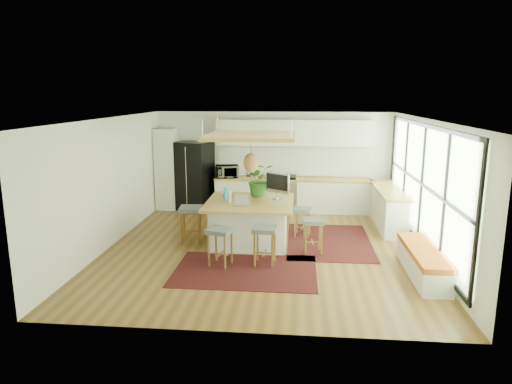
# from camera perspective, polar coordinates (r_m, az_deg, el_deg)

# --- Properties ---
(floor) EXTENTS (7.00, 7.00, 0.00)m
(floor) POSITION_cam_1_polar(r_m,az_deg,el_deg) (9.72, 0.91, -7.00)
(floor) COLOR brown
(floor) RESTS_ON ground
(ceiling) EXTENTS (7.00, 7.00, 0.00)m
(ceiling) POSITION_cam_1_polar(r_m,az_deg,el_deg) (9.20, 0.97, 9.11)
(ceiling) COLOR white
(ceiling) RESTS_ON ground
(wall_back) EXTENTS (6.50, 0.00, 6.50)m
(wall_back) POSITION_cam_1_polar(r_m,az_deg,el_deg) (12.81, 2.14, 3.89)
(wall_back) COLOR white
(wall_back) RESTS_ON ground
(wall_front) EXTENTS (6.50, 0.00, 6.50)m
(wall_front) POSITION_cam_1_polar(r_m,az_deg,el_deg) (5.99, -1.64, -5.74)
(wall_front) COLOR white
(wall_front) RESTS_ON ground
(wall_left) EXTENTS (0.00, 7.00, 7.00)m
(wall_left) POSITION_cam_1_polar(r_m,az_deg,el_deg) (10.14, -17.71, 1.12)
(wall_left) COLOR white
(wall_left) RESTS_ON ground
(wall_right) EXTENTS (0.00, 7.00, 7.00)m
(wall_right) POSITION_cam_1_polar(r_m,az_deg,el_deg) (9.68, 20.49, 0.43)
(wall_right) COLOR white
(wall_right) RESTS_ON ground
(window_wall) EXTENTS (0.10, 6.20, 2.60)m
(window_wall) POSITION_cam_1_polar(r_m,az_deg,el_deg) (9.66, 20.34, 0.72)
(window_wall) COLOR black
(window_wall) RESTS_ON wall_right
(pantry) EXTENTS (0.55, 0.60, 2.25)m
(pantry) POSITION_cam_1_polar(r_m,az_deg,el_deg) (13.03, -11.03, 2.82)
(pantry) COLOR silver
(pantry) RESTS_ON floor
(back_counter_base) EXTENTS (4.20, 0.60, 0.88)m
(back_counter_base) POSITION_cam_1_polar(r_m,az_deg,el_deg) (12.64, 4.51, -0.44)
(back_counter_base) COLOR silver
(back_counter_base) RESTS_ON floor
(back_counter_top) EXTENTS (4.24, 0.64, 0.05)m
(back_counter_top) POSITION_cam_1_polar(r_m,az_deg,el_deg) (12.55, 4.55, 1.61)
(back_counter_top) COLOR #A6803A
(back_counter_top) RESTS_ON back_counter_base
(backsplash) EXTENTS (4.20, 0.02, 0.80)m
(backsplash) POSITION_cam_1_polar(r_m,az_deg,el_deg) (12.77, 4.60, 3.84)
(backsplash) COLOR white
(backsplash) RESTS_ON wall_back
(upper_cabinets) EXTENTS (4.20, 0.34, 0.70)m
(upper_cabinets) POSITION_cam_1_polar(r_m,az_deg,el_deg) (12.52, 4.65, 7.36)
(upper_cabinets) COLOR silver
(upper_cabinets) RESTS_ON wall_back
(range) EXTENTS (0.76, 0.62, 1.00)m
(range) POSITION_cam_1_polar(r_m,az_deg,el_deg) (12.63, 3.38, -0.15)
(range) COLOR #A5A5AA
(range) RESTS_ON floor
(right_counter_base) EXTENTS (0.60, 2.50, 0.88)m
(right_counter_base) POSITION_cam_1_polar(r_m,az_deg,el_deg) (11.71, 16.16, -1.92)
(right_counter_base) COLOR silver
(right_counter_base) RESTS_ON floor
(right_counter_top) EXTENTS (0.64, 2.54, 0.05)m
(right_counter_top) POSITION_cam_1_polar(r_m,az_deg,el_deg) (11.61, 16.29, 0.29)
(right_counter_top) COLOR #A6803A
(right_counter_top) RESTS_ON right_counter_base
(window_bench) EXTENTS (0.52, 2.00, 0.50)m
(window_bench) POSITION_cam_1_polar(r_m,az_deg,el_deg) (8.78, 20.06, -8.18)
(window_bench) COLOR silver
(window_bench) RESTS_ON floor
(ceiling_panel) EXTENTS (1.86, 1.86, 0.80)m
(ceiling_panel) POSITION_cam_1_polar(r_m,az_deg,el_deg) (9.68, -0.65, 5.39)
(ceiling_panel) COLOR #A6803A
(ceiling_panel) RESTS_ON ceiling
(rug_near) EXTENTS (2.60, 1.80, 0.01)m
(rug_near) POSITION_cam_1_polar(r_m,az_deg,el_deg) (8.54, -1.35, -9.73)
(rug_near) COLOR black
(rug_near) RESTS_ON floor
(rug_right) EXTENTS (1.80, 2.60, 0.01)m
(rug_right) POSITION_cam_1_polar(r_m,az_deg,el_deg) (10.26, 9.05, -6.08)
(rug_right) COLOR black
(rug_right) RESTS_ON floor
(fridge) EXTENTS (1.13, 1.00, 1.90)m
(fridge) POSITION_cam_1_polar(r_m,az_deg,el_deg) (12.84, -7.73, 1.89)
(fridge) COLOR black
(fridge) RESTS_ON floor
(island) EXTENTS (1.85, 1.85, 0.93)m
(island) POSITION_cam_1_polar(r_m,az_deg,el_deg) (9.93, -0.75, -3.76)
(island) COLOR #A6803A
(island) RESTS_ON floor
(stool_near_left) EXTENTS (0.52, 0.52, 0.72)m
(stool_near_left) POSITION_cam_1_polar(r_m,az_deg,el_deg) (8.70, -4.46, -6.89)
(stool_near_left) COLOR #4E5256
(stool_near_left) RESTS_ON floor
(stool_near_right) EXTENTS (0.47, 0.47, 0.74)m
(stool_near_right) POSITION_cam_1_polar(r_m,az_deg,el_deg) (8.72, 1.10, -6.81)
(stool_near_right) COLOR #4E5256
(stool_near_right) RESTS_ON floor
(stool_right_front) EXTENTS (0.45, 0.45, 0.71)m
(stool_right_front) POSITION_cam_1_polar(r_m,az_deg,el_deg) (9.42, 7.08, -5.45)
(stool_right_front) COLOR #4E5256
(stool_right_front) RESTS_ON floor
(stool_right_back) EXTENTS (0.44, 0.44, 0.65)m
(stool_right_back) POSITION_cam_1_polar(r_m,az_deg,el_deg) (10.47, 5.81, -3.61)
(stool_right_back) COLOR #4E5256
(stool_right_back) RESTS_ON floor
(stool_left_side) EXTENTS (0.51, 0.51, 0.79)m
(stool_left_side) POSITION_cam_1_polar(r_m,az_deg,el_deg) (10.12, -8.07, -4.23)
(stool_left_side) COLOR #4E5256
(stool_left_side) RESTS_ON floor
(laptop) EXTENTS (0.30, 0.32, 0.23)m
(laptop) POSITION_cam_1_polar(r_m,az_deg,el_deg) (9.41, -1.83, -0.98)
(laptop) COLOR #A5A5AA
(laptop) RESTS_ON island
(monitor) EXTENTS (0.64, 0.54, 0.58)m
(monitor) POSITION_cam_1_polar(r_m,az_deg,el_deg) (9.96, 2.67, 0.56)
(monitor) COLOR #A5A5AA
(monitor) RESTS_ON island
(microwave) EXTENTS (0.67, 0.48, 0.41)m
(microwave) POSITION_cam_1_polar(r_m,az_deg,el_deg) (12.63, -3.59, 2.74)
(microwave) COLOR #A5A5AA
(microwave) RESTS_ON back_counter_top
(island_plant) EXTENTS (0.82, 0.87, 0.57)m
(island_plant) POSITION_cam_1_polar(r_m,az_deg,el_deg) (10.27, 0.39, 1.09)
(island_plant) COLOR #1E4C19
(island_plant) RESTS_ON island
(island_bowl) EXTENTS (0.30, 0.30, 0.06)m
(island_bowl) POSITION_cam_1_polar(r_m,az_deg,el_deg) (10.34, -3.67, -0.32)
(island_bowl) COLOR silver
(island_bowl) RESTS_ON island
(island_bottle_0) EXTENTS (0.07, 0.07, 0.19)m
(island_bottle_0) POSITION_cam_1_polar(r_m,az_deg,el_deg) (9.96, -3.85, -0.42)
(island_bottle_0) COLOR #36A6DA
(island_bottle_0) RESTS_ON island
(island_bottle_1) EXTENTS (0.07, 0.07, 0.19)m
(island_bottle_1) POSITION_cam_1_polar(r_m,az_deg,el_deg) (9.70, -3.20, -0.75)
(island_bottle_1) COLOR white
(island_bottle_1) RESTS_ON island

